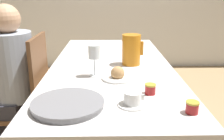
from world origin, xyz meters
TOP-DOWN VIEW (x-y plane):
  - dining_table at (0.00, 0.00)m, footprint 0.87×1.90m
  - chair_person_side at (-0.62, -0.12)m, footprint 0.42×0.42m
  - person_seated at (-0.71, -0.15)m, footprint 0.39×0.41m
  - red_pitcher at (0.15, 0.01)m, footprint 0.16×0.13m
  - wine_glass_water at (-0.11, -0.25)m, footprint 0.07×0.07m
  - teacup_near_person at (0.09, -0.68)m, footprint 0.15×0.15m
  - serving_tray at (-0.22, -0.70)m, footprint 0.35×0.35m
  - bread_plate at (0.03, -0.31)m, footprint 0.20×0.20m
  - jam_jar_amber at (0.20, -0.55)m, footprint 0.06×0.06m
  - jam_jar_red at (0.35, -0.77)m, footprint 0.06×0.06m

SIDE VIEW (x-z plane):
  - chair_person_side at x=-0.62m, z-range 0.02..0.98m
  - dining_table at x=0.00m, z-range 0.27..0.99m
  - person_seated at x=-0.71m, z-range 0.11..1.28m
  - serving_tray at x=-0.22m, z-range 0.72..0.75m
  - bread_plate at x=0.03m, z-range 0.71..0.79m
  - teacup_near_person at x=0.09m, z-range 0.72..0.79m
  - jam_jar_amber at x=0.20m, z-range 0.73..0.78m
  - jam_jar_red at x=0.35m, z-range 0.73..0.78m
  - red_pitcher at x=0.15m, z-range 0.73..0.95m
  - wine_glass_water at x=-0.11m, z-range 0.77..0.97m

